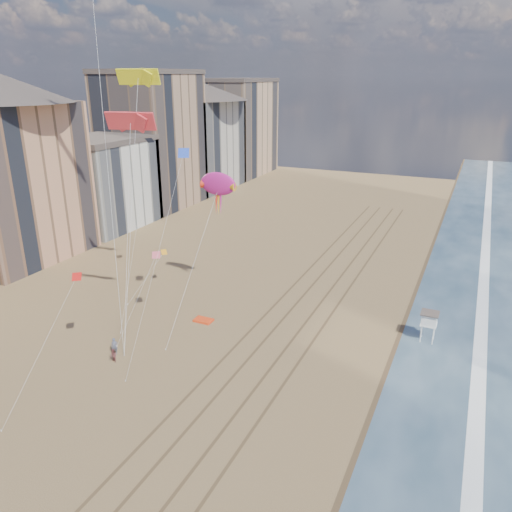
{
  "coord_description": "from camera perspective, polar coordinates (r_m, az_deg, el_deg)",
  "views": [
    {
      "loc": [
        20.5,
        -19.98,
        27.88
      ],
      "look_at": [
        -0.26,
        26.0,
        9.5
      ],
      "focal_mm": 35.0,
      "sensor_mm": 36.0,
      "label": 1
    }
  ],
  "objects": [
    {
      "name": "show_kite",
      "position": [
        61.93,
        -4.37,
        8.18
      ],
      "size": [
        4.65,
        7.73,
        20.28
      ],
      "color": "#B21B76",
      "rests_on": "ground"
    },
    {
      "name": "wet_sand",
      "position": [
        66.16,
        20.77,
        -6.31
      ],
      "size": [
        260.0,
        260.0,
        0.0
      ],
      "primitive_type": "plane",
      "color": "#42301E",
      "rests_on": "ground"
    },
    {
      "name": "parafoils",
      "position": [
        58.12,
        -16.11,
        24.88
      ],
      "size": [
        13.89,
        10.2,
        20.67
      ],
      "color": "black",
      "rests_on": "ground"
    },
    {
      "name": "foam",
      "position": [
        66.2,
        24.39,
        -6.82
      ],
      "size": [
        260.0,
        260.0,
        0.0
      ],
      "primitive_type": "plane",
      "color": "white",
      "rests_on": "ground"
    },
    {
      "name": "ground",
      "position": [
        39.96,
        -16.83,
        -25.29
      ],
      "size": [
        260.0,
        260.0,
        0.0
      ],
      "primitive_type": "plane",
      "color": "brown",
      "rests_on": "ground"
    },
    {
      "name": "lifeguard_stand",
      "position": [
        58.26,
        19.2,
        -6.84
      ],
      "size": [
        1.91,
        1.91,
        3.46
      ],
      "color": "white",
      "rests_on": "ground"
    },
    {
      "name": "kite_flyer_a",
      "position": [
        55.52,
        -15.87,
        -9.89
      ],
      "size": [
        0.8,
        0.74,
        1.83
      ],
      "primitive_type": "imported",
      "rotation": [
        0.0,
        0.0,
        0.61
      ],
      "color": "#505568",
      "rests_on": "ground"
    },
    {
      "name": "buildings",
      "position": [
        109.15,
        -13.62,
        11.93
      ],
      "size": [
        34.72,
        131.35,
        29.0
      ],
      "color": "#C6B284",
      "rests_on": "ground"
    },
    {
      "name": "small_kites",
      "position": [
        56.84,
        -12.0,
        5.4
      ],
      "size": [
        11.29,
        20.26,
        15.8
      ],
      "color": "black",
      "rests_on": "ground"
    },
    {
      "name": "kite_flyer_b",
      "position": [
        54.18,
        -15.99,
        -10.92
      ],
      "size": [
        0.87,
        0.77,
        1.47
      ],
      "primitive_type": "imported",
      "rotation": [
        0.0,
        0.0,
        -0.36
      ],
      "color": "brown",
      "rests_on": "ground"
    },
    {
      "name": "tracks",
      "position": [
        59.98,
        4.06,
        -7.73
      ],
      "size": [
        7.68,
        120.0,
        0.01
      ],
      "color": "brown",
      "rests_on": "ground"
    },
    {
      "name": "grounded_kite",
      "position": [
        60.71,
        -6.03,
        -7.31
      ],
      "size": [
        2.21,
        1.41,
        0.25
      ],
      "primitive_type": "cube",
      "rotation": [
        0.0,
        0.0,
        -0.01
      ],
      "color": "#FF4115",
      "rests_on": "ground"
    }
  ]
}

